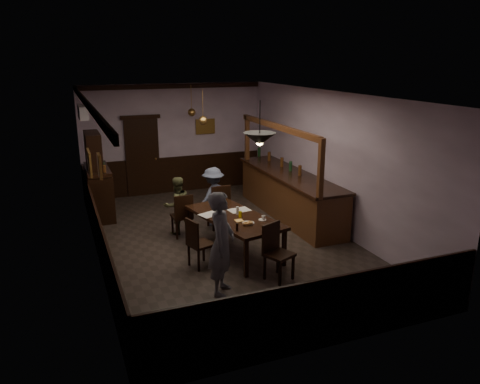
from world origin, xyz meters
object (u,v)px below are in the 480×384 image
pendant_iron (260,139)px  bar_counter (289,193)px  chair_near (276,249)px  chair_side (197,241)px  person_standing (222,244)px  pendant_brass_far (192,112)px  person_seated_left (177,205)px  sideboard (98,183)px  pendant_brass_mid (203,121)px  chair_far_left (183,214)px  person_seated_right (213,197)px  chair_far_right (219,205)px  dining_table (234,219)px  soda_can (240,214)px  coffee_cup (263,218)px

pendant_iron → bar_counter: bearing=51.8°
chair_near → bar_counter: size_ratio=0.25×
chair_side → person_standing: size_ratio=0.54×
pendant_brass_far → pendant_iron: bearing=-91.5°
person_standing → person_seated_left: (-0.01, 2.86, -0.22)m
sideboard → pendant_iron: 4.92m
chair_near → chair_side: bearing=118.1°
person_seated_left → pendant_brass_mid: 2.03m
pendant_brass_mid → chair_far_left: bearing=-127.9°
chair_near → person_seated_right: person_seated_right is taller
chair_far_right → chair_near: size_ratio=1.03×
pendant_brass_far → dining_table: bearing=-94.3°
chair_far_left → person_seated_left: 0.30m
pendant_iron → pendant_brass_mid: size_ratio=0.94×
chair_near → bar_counter: bearing=35.3°
person_seated_left → pendant_brass_mid: bearing=-148.6°
chair_side → bar_counter: size_ratio=0.23×
chair_near → person_seated_right: (-0.15, 2.90, 0.13)m
chair_near → bar_counter: 3.29m
person_seated_right → dining_table: bearing=58.6°
dining_table → pendant_brass_far: bearing=85.7°
soda_can → pendant_brass_mid: size_ratio=0.15×
dining_table → chair_far_left: chair_far_left is taller
chair_far_right → bar_counter: bearing=-176.1°
person_seated_right → bar_counter: bar_counter is taller
bar_counter → pendant_brass_mid: pendant_brass_mid is taller
coffee_cup → pendant_brass_mid: (-0.34, 2.61, 1.50)m
person_seated_left → pendant_iron: (0.94, -2.20, 1.73)m
sideboard → bar_counter: bar_counter is taller
chair_far_left → chair_side: bearing=82.5°
soda_can → pendant_iron: bearing=-81.6°
coffee_cup → pendant_brass_far: 4.51m
dining_table → coffee_cup: bearing=-45.3°
chair_side → pendant_iron: size_ratio=1.21×
chair_far_left → sideboard: size_ratio=0.47×
chair_far_right → soda_can: size_ratio=8.42×
chair_far_left → sideboard: (-1.50, 2.09, 0.29)m
chair_far_right → person_standing: (-0.92, -2.78, 0.30)m
dining_table → pendant_brass_mid: (0.09, 2.18, 1.61)m
person_seated_left → soda_can: size_ratio=10.41×
dining_table → pendant_brass_mid: 2.72m
pendant_iron → chair_far_left: bearing=114.8°
chair_far_right → person_seated_left: 0.93m
chair_near → pendant_brass_far: bearing=66.4°
chair_far_left → coffee_cup: 1.97m
chair_far_left → chair_far_right: chair_far_right is taller
pendant_brass_mid → pendant_brass_far: 1.65m
chair_far_left → person_seated_right: size_ratio=0.70×
chair_far_left → coffee_cup: bearing=123.7°
chair_side → pendant_iron: bearing=-127.2°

